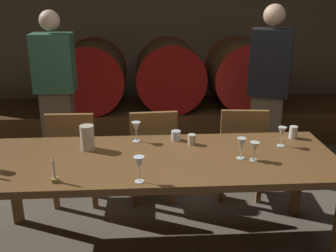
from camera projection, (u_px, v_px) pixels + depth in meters
back_wall at (166, 18)px, 5.44m from camera, size 7.11×0.24×2.90m
barrel_shelf at (169, 121)px, 5.33m from camera, size 6.40×0.90×0.41m
wine_barrel_left at (92, 75)px, 5.07m from camera, size 0.83×0.86×0.83m
wine_barrel_center at (170, 74)px, 5.13m from camera, size 0.83×0.86×0.83m
wine_barrel_right at (242, 73)px, 5.19m from camera, size 0.83×0.86×0.83m
dining_table at (161, 166)px, 2.93m from camera, size 2.51×0.90×0.73m
chair_left at (74, 153)px, 3.60m from camera, size 0.41×0.41×0.88m
chair_center at (153, 151)px, 3.65m from camera, size 0.42×0.42×0.88m
chair_right at (241, 148)px, 3.70m from camera, size 0.43×0.43×0.88m
guest_left at (57, 96)px, 4.01m from camera, size 0.39×0.25×1.67m
guest_right at (268, 93)px, 4.01m from camera, size 0.44×0.36×1.72m
candle_right at (54, 175)px, 2.55m from camera, size 0.05×0.05×0.17m
pitcher at (87, 138)px, 3.03m from camera, size 0.10×0.10×0.19m
wine_glass_far_left at (136, 127)px, 3.17m from camera, size 0.07×0.07×0.16m
wine_glass_left at (139, 164)px, 2.52m from camera, size 0.07×0.07×0.17m
wine_glass_center at (241, 145)px, 2.87m from camera, size 0.07×0.07×0.15m
wine_glass_right at (254, 148)px, 2.84m from camera, size 0.07×0.07×0.14m
wine_glass_far_right at (282, 133)px, 3.09m from camera, size 0.06×0.06×0.15m
cup_center_left at (176, 135)px, 3.22m from camera, size 0.07×0.07×0.08m
cup_center_right at (192, 139)px, 3.14m from camera, size 0.06×0.06×0.08m
cup_far_right at (293, 132)px, 3.26m from camera, size 0.06×0.06×0.10m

